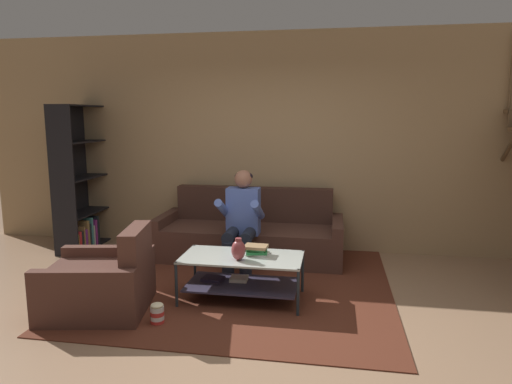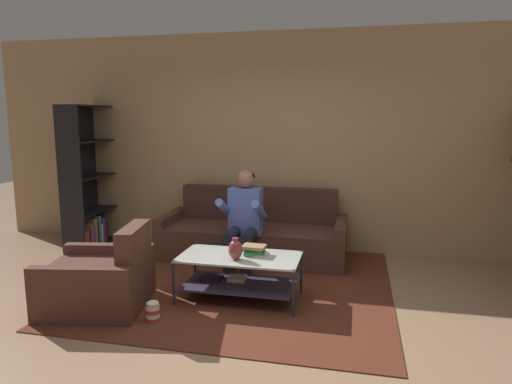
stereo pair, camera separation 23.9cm
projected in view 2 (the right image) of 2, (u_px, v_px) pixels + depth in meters
The scene contains 11 objects.
ground at pixel (231, 323), 4.02m from camera, with size 16.80×16.80×0.00m, color #A17C5E.
back_partition at pixel (279, 143), 6.15m from camera, with size 8.40×0.12×2.90m, color tan.
couch at pixel (254, 236), 5.86m from camera, with size 2.34×0.89×0.87m.
person_seated_center at pixel (243, 217), 5.29m from camera, with size 0.50×0.58×1.18m.
coffee_table at pixel (239, 271), 4.50m from camera, with size 1.18×0.61×0.45m.
area_rug at pixel (245, 279), 5.10m from camera, with size 3.15×3.32×0.01m.
vase at pixel (235, 249), 4.34m from camera, with size 0.14×0.14×0.21m.
book_stack at pixel (255, 250), 4.51m from camera, with size 0.24×0.20×0.10m.
bookshelf at pixel (89, 192), 6.40m from camera, with size 0.36×1.13×1.95m.
armchair at pixel (100, 281), 4.31m from camera, with size 1.04×0.99×0.80m.
popcorn_tub at pixel (153, 311), 4.04m from camera, with size 0.12×0.12×0.19m.
Camera 2 is at (1.05, -3.63, 1.80)m, focal length 32.00 mm.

